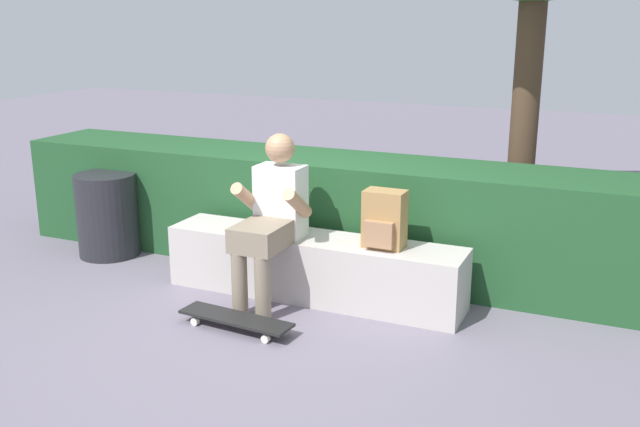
{
  "coord_description": "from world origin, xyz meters",
  "views": [
    {
      "loc": [
        2.06,
        -4.07,
        2.02
      ],
      "look_at": [
        0.05,
        0.45,
        0.64
      ],
      "focal_mm": 40.49,
      "sensor_mm": 36.0,
      "label": 1
    }
  ],
  "objects_px": {
    "backpack_on_bench": "(384,220)",
    "trash_bin": "(107,215)",
    "person_skater": "(271,215)",
    "skateboard_near_person": "(236,319)",
    "bench_main": "(314,267)"
  },
  "relations": [
    {
      "from": "backpack_on_bench",
      "to": "trash_bin",
      "type": "relative_size",
      "value": 0.56
    },
    {
      "from": "person_skater",
      "to": "trash_bin",
      "type": "relative_size",
      "value": 1.7
    },
    {
      "from": "backpack_on_bench",
      "to": "trash_bin",
      "type": "distance_m",
      "value": 2.57
    },
    {
      "from": "skateboard_near_person",
      "to": "trash_bin",
      "type": "height_order",
      "value": "trash_bin"
    },
    {
      "from": "trash_bin",
      "to": "skateboard_near_person",
      "type": "bearing_deg",
      "value": -26.78
    },
    {
      "from": "backpack_on_bench",
      "to": "trash_bin",
      "type": "height_order",
      "value": "backpack_on_bench"
    },
    {
      "from": "skateboard_near_person",
      "to": "trash_bin",
      "type": "distance_m",
      "value": 2.02
    },
    {
      "from": "bench_main",
      "to": "backpack_on_bench",
      "type": "xyz_separation_m",
      "value": [
        0.54,
        -0.01,
        0.42
      ]
    },
    {
      "from": "bench_main",
      "to": "backpack_on_bench",
      "type": "height_order",
      "value": "backpack_on_bench"
    },
    {
      "from": "bench_main",
      "to": "person_skater",
      "type": "relative_size",
      "value": 1.84
    },
    {
      "from": "skateboard_near_person",
      "to": "backpack_on_bench",
      "type": "bearing_deg",
      "value": 43.43
    },
    {
      "from": "person_skater",
      "to": "backpack_on_bench",
      "type": "relative_size",
      "value": 3.02
    },
    {
      "from": "person_skater",
      "to": "skateboard_near_person",
      "type": "relative_size",
      "value": 1.49
    },
    {
      "from": "skateboard_near_person",
      "to": "bench_main",
      "type": "bearing_deg",
      "value": 72.62
    },
    {
      "from": "person_skater",
      "to": "skateboard_near_person",
      "type": "xyz_separation_m",
      "value": [
        -0.0,
        -0.52,
        -0.58
      ]
    }
  ]
}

